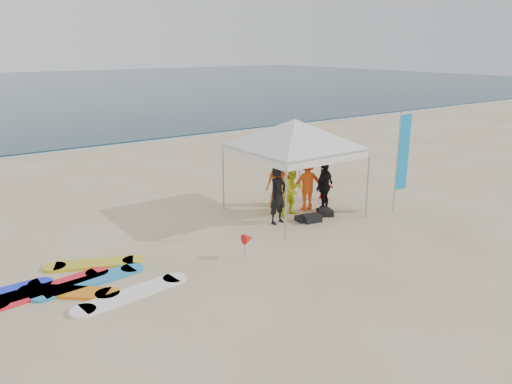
{
  "coord_description": "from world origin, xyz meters",
  "views": [
    {
      "loc": [
        -7.61,
        -8.6,
        5.26
      ],
      "look_at": [
        0.37,
        2.6,
        1.2
      ],
      "focal_mm": 35.0,
      "sensor_mm": 36.0,
      "label": 1
    }
  ],
  "objects": [
    {
      "name": "person_yellow",
      "position": [
        2.15,
        3.1,
        0.85
      ],
      "size": [
        0.87,
        0.7,
        1.7
      ],
      "primitive_type": "imported",
      "rotation": [
        0.0,
        0.0,
        0.07
      ],
      "color": "yellow",
      "rests_on": "ground"
    },
    {
      "name": "surfboard_spread",
      "position": [
        -5.68,
        2.13,
        0.04
      ],
      "size": [
        5.75,
        3.03,
        0.07
      ],
      "color": "red",
      "rests_on": "ground"
    },
    {
      "name": "person_orange_b",
      "position": [
        2.44,
        4.22,
        0.84
      ],
      "size": [
        0.9,
        0.67,
        1.68
      ],
      "primitive_type": "imported",
      "rotation": [
        0.0,
        0.0,
        2.96
      ],
      "color": "#CB4A12",
      "rests_on": "ground"
    },
    {
      "name": "person_seated",
      "position": [
        4.14,
        3.79,
        0.5
      ],
      "size": [
        0.51,
        0.97,
        1.0
      ],
      "primitive_type": "imported",
      "rotation": [
        0.0,
        0.0,
        1.33
      ],
      "color": "#FE3B16",
      "rests_on": "ground"
    },
    {
      "name": "person_orange_a",
      "position": [
        2.9,
        3.29,
        0.91
      ],
      "size": [
        1.32,
        1.0,
        1.82
      ],
      "primitive_type": "imported",
      "rotation": [
        0.0,
        0.0,
        2.83
      ],
      "color": "#E94F14",
      "rests_on": "ground"
    },
    {
      "name": "shoreline_foam",
      "position": [
        0.0,
        18.2,
        0.0
      ],
      "size": [
        160.0,
        1.2,
        0.01
      ],
      "primitive_type": "cube",
      "color": "silver",
      "rests_on": "ground"
    },
    {
      "name": "ground",
      "position": [
        0.0,
        0.0,
        0.0
      ],
      "size": [
        120.0,
        120.0,
        0.0
      ],
      "primitive_type": "plane",
      "color": "beige",
      "rests_on": "ground"
    },
    {
      "name": "person_black_b",
      "position": [
        3.28,
        2.85,
        0.84
      ],
      "size": [
        1.07,
        0.71,
        1.68
      ],
      "primitive_type": "imported",
      "rotation": [
        0.0,
        0.0,
        3.48
      ],
      "color": "black",
      "rests_on": "ground"
    },
    {
      "name": "gear_pile",
      "position": [
        2.49,
        2.39,
        0.1
      ],
      "size": [
        1.43,
        0.72,
        0.22
      ],
      "color": "black",
      "rests_on": "ground"
    },
    {
      "name": "marker_pennant",
      "position": [
        -0.86,
        1.23,
        0.49
      ],
      "size": [
        0.28,
        0.28,
        0.64
      ],
      "color": "#A5A5A8",
      "rests_on": "ground"
    },
    {
      "name": "person_black_a",
      "position": [
        1.32,
        2.8,
        0.88
      ],
      "size": [
        0.71,
        0.53,
        1.77
      ],
      "primitive_type": "imported",
      "rotation": [
        0.0,
        0.0,
        0.18
      ],
      "color": "black",
      "rests_on": "ground"
    },
    {
      "name": "canopy_tent",
      "position": [
        2.32,
        3.26,
        3.05
      ],
      "size": [
        4.64,
        4.64,
        3.5
      ],
      "color": "#A5A5A8",
      "rests_on": "ground"
    },
    {
      "name": "feather_flag",
      "position": [
        5.25,
        1.39,
        1.93
      ],
      "size": [
        0.56,
        0.04,
        3.28
      ],
      "color": "#A5A5A8",
      "rests_on": "ground"
    }
  ]
}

